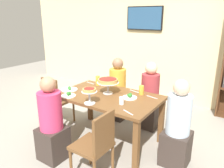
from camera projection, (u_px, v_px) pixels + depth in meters
name	position (u px, v px, depth m)	size (l,w,h in m)	color
ground_plane	(108.00, 139.00, 3.42)	(12.00, 12.00, 0.00)	gray
rear_partition	(166.00, 38.00, 4.75)	(8.00, 0.12, 2.80)	beige
dining_table	(108.00, 101.00, 3.23)	(1.50, 0.92, 0.74)	brown
television	(144.00, 18.00, 4.81)	(0.85, 0.05, 0.51)	black
diner_head_east	(177.00, 130.00, 2.74)	(0.34, 0.34, 1.15)	#382D28
diner_far_left	(118.00, 93.00, 4.03)	(0.34, 0.34, 1.15)	#382D28
diner_far_right	(150.00, 100.00, 3.69)	(0.34, 0.34, 1.15)	#382D28
diner_near_left	(52.00, 125.00, 2.84)	(0.34, 0.34, 1.15)	#382D28
chair_head_west	(56.00, 99.00, 3.78)	(0.40, 0.40, 0.87)	brown
chair_near_right	(96.00, 143.00, 2.45)	(0.40, 0.40, 0.87)	brown
deep_dish_pizza_stand	(108.00, 82.00, 3.23)	(0.33, 0.33, 0.23)	silver
personal_pizza_stand	(89.00, 92.00, 2.86)	(0.21, 0.21, 0.21)	silver
salad_plate_near_diner	(130.00, 97.00, 3.10)	(0.21, 0.21, 0.07)	white
salad_plate_far_diner	(69.00, 89.00, 3.43)	(0.26, 0.26, 0.07)	white
salad_plate_spare	(69.00, 95.00, 3.17)	(0.21, 0.21, 0.07)	white
beer_glass_amber_tall	(141.00, 90.00, 3.23)	(0.07, 0.07, 0.14)	gold
beer_glass_amber_short	(98.00, 81.00, 3.65)	(0.07, 0.07, 0.16)	gold
water_glass_clear_near	(122.00, 101.00, 2.87)	(0.07, 0.07, 0.10)	white
cutlery_fork_near	(152.00, 97.00, 3.13)	(0.18, 0.02, 0.01)	silver
cutlery_knife_near	(134.00, 91.00, 3.37)	(0.18, 0.02, 0.01)	silver
cutlery_fork_far	(128.00, 112.00, 2.63)	(0.18, 0.02, 0.01)	silver
cutlery_knife_far	(90.00, 83.00, 3.79)	(0.18, 0.02, 0.01)	silver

